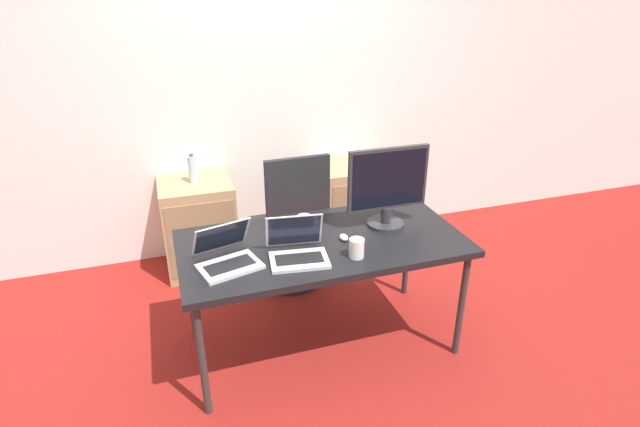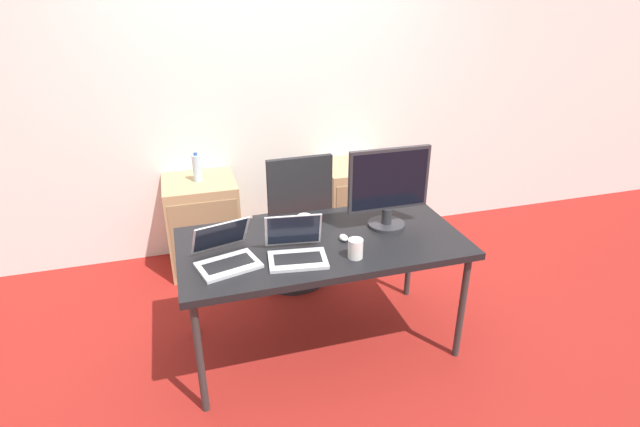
{
  "view_description": "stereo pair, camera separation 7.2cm",
  "coord_description": "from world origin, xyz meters",
  "px_view_note": "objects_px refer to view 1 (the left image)",
  "views": [
    {
      "loc": [
        -0.8,
        -2.38,
        2.07
      ],
      "look_at": [
        0.0,
        0.04,
        0.88
      ],
      "focal_mm": 28.0,
      "sensor_mm": 36.0,
      "label": 1
    },
    {
      "loc": [
        -0.73,
        -2.4,
        2.07
      ],
      "look_at": [
        0.0,
        0.04,
        0.88
      ],
      "focal_mm": 28.0,
      "sensor_mm": 36.0,
      "label": 2
    }
  ],
  "objects_px": {
    "cabinet_right": "(350,205)",
    "coffee_cup_brown": "(304,225)",
    "office_chair": "(291,236)",
    "coffee_cup_white": "(357,248)",
    "laptop_left": "(297,250)",
    "cabinet_left": "(199,226)",
    "laptop_right": "(227,256)",
    "mouse": "(344,237)",
    "water_bottle": "(193,169)",
    "monitor": "(388,187)"
  },
  "relations": [
    {
      "from": "laptop_right",
      "to": "mouse",
      "type": "relative_size",
      "value": 5.31
    },
    {
      "from": "laptop_right",
      "to": "monitor",
      "type": "bearing_deg",
      "value": 8.96
    },
    {
      "from": "cabinet_right",
      "to": "monitor",
      "type": "xyz_separation_m",
      "value": [
        -0.22,
        -1.12,
        0.62
      ]
    },
    {
      "from": "coffee_cup_brown",
      "to": "coffee_cup_white",
      "type": "bearing_deg",
      "value": -61.93
    },
    {
      "from": "office_chair",
      "to": "water_bottle",
      "type": "xyz_separation_m",
      "value": [
        -0.62,
        0.44,
        0.44
      ]
    },
    {
      "from": "office_chair",
      "to": "laptop_right",
      "type": "height_order",
      "value": "office_chair"
    },
    {
      "from": "cabinet_left",
      "to": "water_bottle",
      "type": "relative_size",
      "value": 3.24
    },
    {
      "from": "cabinet_right",
      "to": "coffee_cup_brown",
      "type": "distance_m",
      "value": 1.37
    },
    {
      "from": "laptop_left",
      "to": "mouse",
      "type": "distance_m",
      "value": 0.33
    },
    {
      "from": "office_chair",
      "to": "coffee_cup_brown",
      "type": "height_order",
      "value": "office_chair"
    },
    {
      "from": "water_bottle",
      "to": "laptop_left",
      "type": "bearing_deg",
      "value": -72.65
    },
    {
      "from": "cabinet_right",
      "to": "mouse",
      "type": "relative_size",
      "value": 10.01
    },
    {
      "from": "laptop_left",
      "to": "monitor",
      "type": "bearing_deg",
      "value": 18.95
    },
    {
      "from": "cabinet_right",
      "to": "monitor",
      "type": "bearing_deg",
      "value": -101.26
    },
    {
      "from": "office_chair",
      "to": "laptop_right",
      "type": "distance_m",
      "value": 1.09
    },
    {
      "from": "mouse",
      "to": "water_bottle",
      "type": "bearing_deg",
      "value": 120.55
    },
    {
      "from": "office_chair",
      "to": "coffee_cup_brown",
      "type": "bearing_deg",
      "value": -97.55
    },
    {
      "from": "mouse",
      "to": "coffee_cup_brown",
      "type": "relative_size",
      "value": 0.62
    },
    {
      "from": "cabinet_right",
      "to": "coffee_cup_white",
      "type": "xyz_separation_m",
      "value": [
        -0.54,
        -1.43,
        0.43
      ]
    },
    {
      "from": "office_chair",
      "to": "coffee_cup_brown",
      "type": "distance_m",
      "value": 0.77
    },
    {
      "from": "cabinet_left",
      "to": "laptop_right",
      "type": "height_order",
      "value": "laptop_right"
    },
    {
      "from": "cabinet_right",
      "to": "laptop_left",
      "type": "xyz_separation_m",
      "value": [
        -0.84,
        -1.33,
        0.42
      ]
    },
    {
      "from": "monitor",
      "to": "mouse",
      "type": "distance_m",
      "value": 0.4
    },
    {
      "from": "mouse",
      "to": "coffee_cup_brown",
      "type": "xyz_separation_m",
      "value": [
        -0.19,
        0.14,
        0.04
      ]
    },
    {
      "from": "coffee_cup_white",
      "to": "office_chair",
      "type": "bearing_deg",
      "value": 95.72
    },
    {
      "from": "office_chair",
      "to": "mouse",
      "type": "height_order",
      "value": "office_chair"
    },
    {
      "from": "monitor",
      "to": "coffee_cup_brown",
      "type": "height_order",
      "value": "monitor"
    },
    {
      "from": "coffee_cup_white",
      "to": "coffee_cup_brown",
      "type": "bearing_deg",
      "value": 118.07
    },
    {
      "from": "office_chair",
      "to": "laptop_right",
      "type": "relative_size",
      "value": 2.74
    },
    {
      "from": "laptop_right",
      "to": "monitor",
      "type": "relative_size",
      "value": 0.77
    },
    {
      "from": "water_bottle",
      "to": "coffee_cup_brown",
      "type": "bearing_deg",
      "value": -63.76
    },
    {
      "from": "cabinet_right",
      "to": "coffee_cup_brown",
      "type": "relative_size",
      "value": 6.21
    },
    {
      "from": "mouse",
      "to": "coffee_cup_white",
      "type": "height_order",
      "value": "coffee_cup_white"
    },
    {
      "from": "cabinet_left",
      "to": "water_bottle",
      "type": "distance_m",
      "value": 0.46
    },
    {
      "from": "coffee_cup_brown",
      "to": "monitor",
      "type": "bearing_deg",
      "value": -5.15
    },
    {
      "from": "cabinet_left",
      "to": "coffee_cup_white",
      "type": "height_order",
      "value": "coffee_cup_white"
    },
    {
      "from": "office_chair",
      "to": "laptop_left",
      "type": "xyz_separation_m",
      "value": [
        -0.2,
        -0.9,
        0.4
      ]
    },
    {
      "from": "cabinet_left",
      "to": "laptop_right",
      "type": "xyz_separation_m",
      "value": [
        0.05,
        -1.28,
        0.42
      ]
    },
    {
      "from": "monitor",
      "to": "coffee_cup_white",
      "type": "relative_size",
      "value": 4.59
    },
    {
      "from": "laptop_right",
      "to": "mouse",
      "type": "bearing_deg",
      "value": 4.67
    },
    {
      "from": "laptop_left",
      "to": "coffee_cup_white",
      "type": "bearing_deg",
      "value": -17.07
    },
    {
      "from": "water_bottle",
      "to": "coffee_cup_brown",
      "type": "height_order",
      "value": "water_bottle"
    },
    {
      "from": "laptop_right",
      "to": "mouse",
      "type": "height_order",
      "value": "laptop_right"
    },
    {
      "from": "office_chair",
      "to": "laptop_left",
      "type": "height_order",
      "value": "office_chair"
    },
    {
      "from": "cabinet_left",
      "to": "coffee_cup_white",
      "type": "distance_m",
      "value": 1.65
    },
    {
      "from": "office_chair",
      "to": "coffee_cup_white",
      "type": "height_order",
      "value": "office_chair"
    },
    {
      "from": "cabinet_right",
      "to": "laptop_left",
      "type": "height_order",
      "value": "laptop_left"
    },
    {
      "from": "mouse",
      "to": "coffee_cup_brown",
      "type": "distance_m",
      "value": 0.24
    },
    {
      "from": "water_bottle",
      "to": "laptop_left",
      "type": "distance_m",
      "value": 1.4
    },
    {
      "from": "cabinet_right",
      "to": "laptop_right",
      "type": "distance_m",
      "value": 1.8
    }
  ]
}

